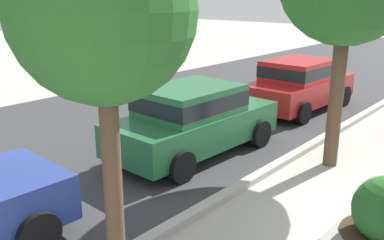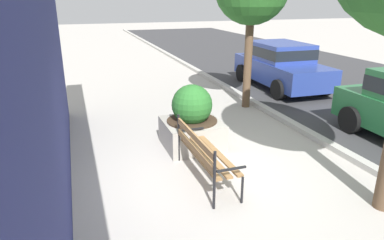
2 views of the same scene
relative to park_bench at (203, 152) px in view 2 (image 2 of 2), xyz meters
name	(u,v)px [view 2 (image 2 of 2)]	position (x,y,z in m)	size (l,w,h in m)	color
ground_plane	(210,177)	(-0.04, 0.16, -0.54)	(80.00, 80.00, 0.00)	#ADA8A0
curb_stone	(343,152)	(-0.04, 3.06, -0.48)	(60.00, 0.20, 0.12)	#B2AFA8
building_wall_behind	(29,135)	(1.46, -2.44, 1.18)	(12.00, 0.50, 3.45)	navy
park_bench	(203,152)	(0.00, 0.00, 0.00)	(1.81, 0.55, 0.95)	olive
concrete_planter	(192,121)	(-1.45, 0.29, 0.02)	(1.18, 1.18, 1.36)	gray
parked_car_blue	(281,64)	(-5.40, 4.90, 0.30)	(4.15, 2.01, 1.56)	navy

